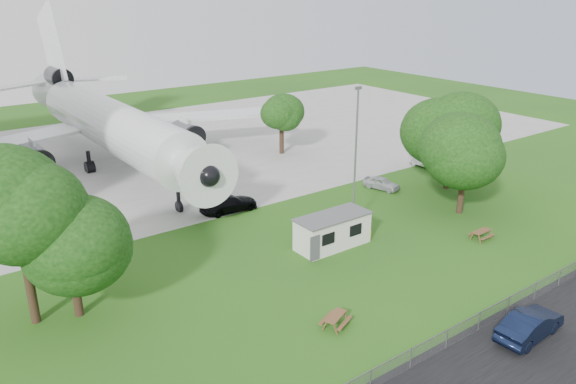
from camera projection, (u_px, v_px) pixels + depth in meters
ground at (325, 287)px, 38.71m from camera, size 160.00×160.00×0.00m
concrete_apron at (122, 158)px, 67.40m from camera, size 120.00×46.00×0.03m
airliner at (107, 121)px, 62.85m from camera, size 46.36×47.73×17.69m
site_cabin at (333, 231)px, 44.31m from camera, size 6.75×2.71×2.62m
picnic_west at (335, 326)px, 34.22m from camera, size 2.25×2.09×0.76m
picnic_east at (481, 239)px, 45.94m from camera, size 1.84×1.55×0.76m
fence at (434, 355)px, 31.53m from camera, size 58.00×0.04×1.30m
lamp_mast at (355, 161)px, 45.88m from camera, size 0.16×0.16×12.00m
tree_west_big at (16, 210)px, 32.10m from camera, size 7.89×7.89×11.41m
tree_west_small at (69, 245)px, 33.71m from camera, size 7.20×7.20×8.50m
tree_east_front at (466, 155)px, 49.36m from camera, size 7.46×7.46×9.27m
tree_east_back at (452, 129)px, 55.35m from camera, size 8.69×8.69×10.56m
tree_far_apron at (281, 113)px, 67.59m from camera, size 5.12×5.12×7.61m
car_centre_sedan at (530, 325)px, 32.87m from camera, size 5.12×2.01×1.66m
car_ne_hatch at (381, 183)px, 56.99m from camera, size 2.50×4.04×1.28m
car_ne_sedan at (428, 161)px, 63.71m from camera, size 1.62×4.60×1.51m
car_apron_van at (229, 203)px, 51.31m from camera, size 5.57×2.59×1.58m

